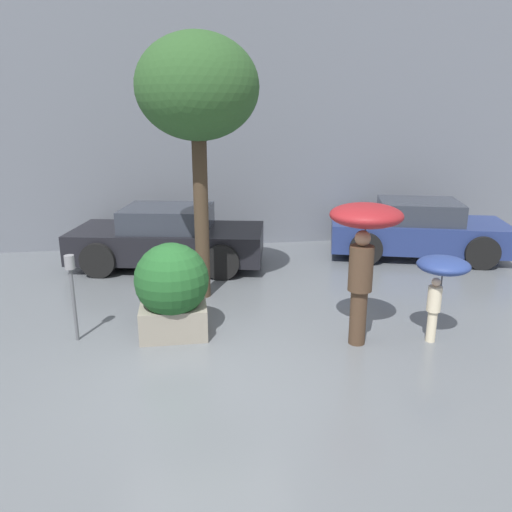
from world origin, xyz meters
TOP-DOWN VIEW (x-y plane):
  - ground_plane at (0.00, 0.00)m, footprint 40.00×40.00m
  - building_facade at (0.00, 6.50)m, footprint 18.00×0.30m
  - planter_box at (-0.43, 1.12)m, footprint 1.08×1.08m
  - person_adult at (2.25, 0.57)m, footprint 1.01×1.01m
  - person_child at (3.35, 0.40)m, footprint 0.73×0.73m
  - parked_car_near at (-0.56, 4.76)m, footprint 4.30×2.58m
  - parked_car_far at (5.10, 4.70)m, footprint 4.24×2.80m
  - street_tree at (0.08, 2.75)m, footprint 2.02×2.02m
  - parking_meter at (-1.84, 1.18)m, footprint 0.14×0.14m

SIDE VIEW (x-z plane):
  - ground_plane at x=0.00m, z-range 0.00..0.00m
  - parked_car_far at x=5.10m, z-range -0.03..1.26m
  - parked_car_near at x=-0.56m, z-range -0.03..1.26m
  - planter_box at x=-0.43m, z-range 0.04..1.47m
  - parking_meter at x=-1.84m, z-range 0.28..1.58m
  - person_child at x=3.35m, z-range 0.41..1.69m
  - person_adult at x=2.25m, z-range 0.58..2.60m
  - building_facade at x=0.00m, z-range 0.00..6.00m
  - street_tree at x=0.08m, z-range 1.32..5.80m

